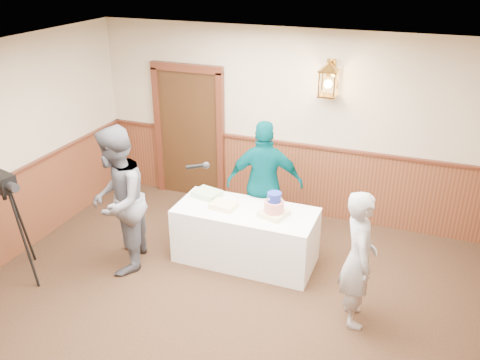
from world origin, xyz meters
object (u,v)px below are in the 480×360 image
(sheet_cake_yellow, at_px, (224,205))
(tv_camera_rig, at_px, (12,233))
(tiered_cake, at_px, (274,207))
(interviewer, at_px, (117,201))
(sheet_cake_green, at_px, (207,194))
(assistant_p, at_px, (265,184))
(display_table, at_px, (246,235))
(baker, at_px, (358,259))

(sheet_cake_yellow, relative_size, tv_camera_rig, 0.23)
(tiered_cake, height_order, interviewer, interviewer)
(sheet_cake_green, bearing_deg, sheet_cake_yellow, -33.99)
(assistant_p, bearing_deg, sheet_cake_green, 14.79)
(tiered_cake, xyz_separation_m, tv_camera_rig, (-2.90, -1.35, -0.24))
(display_table, height_order, sheet_cake_green, sheet_cake_green)
(baker, bearing_deg, sheet_cake_yellow, 52.41)
(tiered_cake, xyz_separation_m, baker, (1.14, -0.65, -0.09))
(sheet_cake_yellow, xyz_separation_m, sheet_cake_green, (-0.33, 0.22, 0.01))
(tiered_cake, bearing_deg, interviewer, -159.30)
(tiered_cake, distance_m, sheet_cake_yellow, 0.67)
(display_table, xyz_separation_m, sheet_cake_yellow, (-0.28, -0.05, 0.41))
(baker, bearing_deg, sheet_cake_green, 49.84)
(tiered_cake, height_order, sheet_cake_yellow, tiered_cake)
(display_table, relative_size, interviewer, 0.95)
(baker, relative_size, tv_camera_rig, 1.11)
(sheet_cake_yellow, distance_m, interviewer, 1.32)
(sheet_cake_green, xyz_separation_m, baker, (2.14, -0.84, -0.00))
(display_table, height_order, interviewer, interviewer)
(baker, height_order, tv_camera_rig, baker)
(baker, xyz_separation_m, tv_camera_rig, (-4.04, -0.70, -0.15))
(tv_camera_rig, bearing_deg, sheet_cake_green, 53.84)
(display_table, xyz_separation_m, tv_camera_rig, (-2.51, -1.37, 0.26))
(sheet_cake_green, distance_m, tv_camera_rig, 2.45)
(sheet_cake_yellow, relative_size, sheet_cake_green, 0.93)
(sheet_cake_green, bearing_deg, interviewer, -132.65)
(tiered_cake, distance_m, tv_camera_rig, 3.20)
(display_table, height_order, baker, baker)
(sheet_cake_yellow, xyz_separation_m, tv_camera_rig, (-2.23, -1.32, -0.15))
(display_table, bearing_deg, baker, -23.86)
(sheet_cake_yellow, bearing_deg, interviewer, -150.13)
(sheet_cake_green, height_order, interviewer, interviewer)
(tiered_cake, height_order, baker, baker)
(assistant_p, bearing_deg, interviewer, 25.23)
(tv_camera_rig, bearing_deg, baker, 24.58)
(sheet_cake_yellow, height_order, assistant_p, assistant_p)
(sheet_cake_yellow, distance_m, assistant_p, 0.71)
(sheet_cake_yellow, distance_m, sheet_cake_green, 0.40)
(tiered_cake, relative_size, assistant_p, 0.22)
(baker, height_order, assistant_p, assistant_p)
(display_table, height_order, sheet_cake_yellow, sheet_cake_yellow)
(sheet_cake_yellow, bearing_deg, tiered_cake, 2.33)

